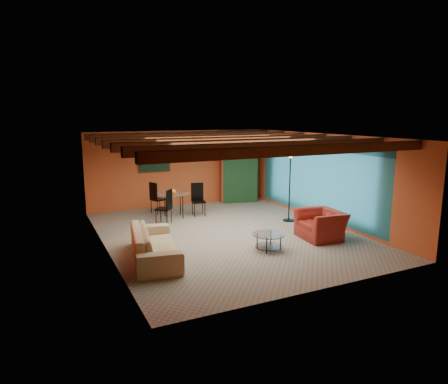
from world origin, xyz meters
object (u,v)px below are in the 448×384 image
potted_plant (237,136)px  coffee_table (269,242)px  armchair (321,225)px  armoire (237,172)px  sofa (155,244)px  vase (173,182)px  dining_table (174,201)px  floor_lamp (290,186)px

potted_plant → coffee_table: bearing=-109.3°
armchair → armoire: 5.19m
sofa → potted_plant: bearing=-33.7°
armchair → coffee_table: size_ratio=1.44×
coffee_table → vase: (-1.08, 4.03, 0.96)m
armchair → potted_plant: size_ratio=2.31×
coffee_table → vase: size_ratio=4.27×
sofa → dining_table: size_ratio=1.19×
armoire → vase: 3.23m
dining_table → potted_plant: 3.76m
floor_lamp → potted_plant: (-0.15, 3.27, 1.38)m
armchair → vase: (-2.82, 3.83, 0.79)m
sofa → coffee_table: 2.75m
armoire → vase: armoire is taller
armchair → coffee_table: 1.77m
armoire → coffee_table: bearing=-93.7°
armoire → armchair: bearing=-75.8°
potted_plant → armoire: bearing=0.0°
potted_plant → vase: (-2.95, -1.31, -1.30)m
sofa → floor_lamp: 4.98m
dining_table → potted_plant: (2.95, 1.31, 1.93)m
coffee_table → potted_plant: (1.87, 5.34, 2.26)m
floor_lamp → dining_table: bearing=147.7°
sofa → floor_lamp: bearing=-62.5°
floor_lamp → vase: (-3.10, 1.96, 0.08)m
armchair → potted_plant: (0.12, 5.14, 2.09)m
sofa → potted_plant: 6.90m
dining_table → vase: bearing=0.0°
dining_table → armoire: (2.95, 1.31, 0.57)m
dining_table → vase: 0.63m
armchair → dining_table: (-2.82, 3.83, 0.16)m
coffee_table → floor_lamp: floor_lamp is taller
armchair → vase: size_ratio=6.15×
coffee_table → potted_plant: 6.09m
coffee_table → dining_table: dining_table is taller
sofa → coffee_table: bearing=-92.5°
dining_table → coffee_table: bearing=-75.0°
armchair → floor_lamp: bearing=176.6°
dining_table → vase: vase is taller
coffee_table → floor_lamp: size_ratio=0.37×
coffee_table → potted_plant: bearing=70.7°
dining_table → floor_lamp: (3.10, -1.96, 0.55)m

